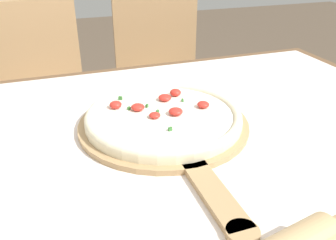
{
  "coord_description": "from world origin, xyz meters",
  "views": [
    {
      "loc": [
        -0.23,
        -0.61,
        1.12
      ],
      "look_at": [
        -0.01,
        0.02,
        0.77
      ],
      "focal_mm": 38.0,
      "sensor_mm": 36.0,
      "label": 1
    }
  ],
  "objects_px": {
    "chair_right": "(160,81)",
    "pizza": "(163,116)",
    "pizza_peel": "(166,128)",
    "chair_left": "(42,96)"
  },
  "relations": [
    {
      "from": "chair_left",
      "to": "chair_right",
      "type": "bearing_deg",
      "value": -5.5
    },
    {
      "from": "pizza_peel",
      "to": "pizza",
      "type": "bearing_deg",
      "value": 89.71
    },
    {
      "from": "pizza",
      "to": "chair_left",
      "type": "bearing_deg",
      "value": 108.45
    },
    {
      "from": "pizza",
      "to": "pizza_peel",
      "type": "bearing_deg",
      "value": -90.29
    },
    {
      "from": "pizza_peel",
      "to": "chair_right",
      "type": "bearing_deg",
      "value": 72.96
    },
    {
      "from": "chair_right",
      "to": "pizza",
      "type": "bearing_deg",
      "value": -101.23
    },
    {
      "from": "chair_left",
      "to": "pizza_peel",
      "type": "bearing_deg",
      "value": -77.47
    },
    {
      "from": "pizza",
      "to": "chair_right",
      "type": "height_order",
      "value": "chair_right"
    },
    {
      "from": "chair_left",
      "to": "chair_right",
      "type": "height_order",
      "value": "same"
    },
    {
      "from": "pizza_peel",
      "to": "pizza",
      "type": "relative_size",
      "value": 1.63
    }
  ]
}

